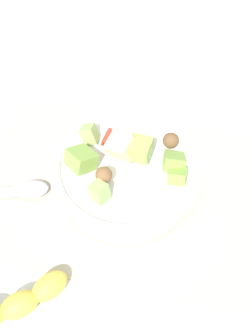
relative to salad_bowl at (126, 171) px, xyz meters
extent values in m
plane|color=silver|center=(0.02, 0.01, -0.05)|extent=(2.40, 2.40, 0.00)
cube|color=#BCB299|center=(0.02, 0.01, -0.04)|extent=(0.47, 0.33, 0.01)
cylinder|color=white|center=(0.00, 0.00, -0.01)|extent=(0.23, 0.23, 0.06)
torus|color=white|center=(0.00, 0.00, 0.02)|extent=(0.25, 0.25, 0.02)
cube|color=#8CB74C|center=(-0.08, 0.02, 0.03)|extent=(0.03, 0.04, 0.03)
cube|color=#BC3828|center=(0.03, -0.03, 0.04)|extent=(0.04, 0.03, 0.04)
cube|color=beige|center=(0.01, -0.01, 0.05)|extent=(0.05, 0.05, 0.05)
cube|color=#9EC656|center=(-0.02, -0.01, 0.05)|extent=(0.04, 0.04, 0.03)
cube|color=#8CB74C|center=(-0.07, -0.01, 0.03)|extent=(0.04, 0.04, 0.04)
cube|color=#A3CC6B|center=(0.07, -0.04, 0.03)|extent=(0.03, 0.03, 0.04)
cube|color=#8CB74C|center=(0.07, 0.02, 0.04)|extent=(0.06, 0.06, 0.04)
sphere|color=brown|center=(-0.06, -0.05, 0.03)|extent=(0.03, 0.03, 0.03)
sphere|color=brown|center=(0.03, 0.04, 0.04)|extent=(0.03, 0.04, 0.04)
cube|color=#A3CC6B|center=(0.03, 0.07, 0.04)|extent=(0.03, 0.04, 0.03)
ellipsoid|color=#B7B7BC|center=(0.15, 0.05, -0.03)|extent=(0.06, 0.05, 0.01)
ellipsoid|color=yellow|center=(0.10, 0.23, -0.03)|extent=(0.07, 0.06, 0.04)
ellipsoid|color=yellow|center=(0.07, 0.20, -0.03)|extent=(0.06, 0.07, 0.04)
camera|label=1|loc=(-0.06, 0.30, 0.48)|focal=36.73mm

